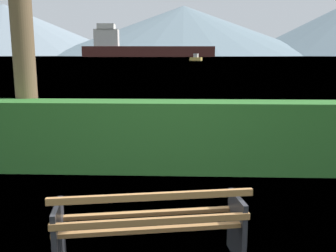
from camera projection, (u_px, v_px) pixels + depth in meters
name	position (u px, v px, depth m)	size (l,w,h in m)	color
water_surface	(183.00, 57.00, 304.25)	(620.00, 620.00, 0.00)	slate
park_bench	(151.00, 226.00, 3.75)	(1.96, 0.88, 0.87)	#A0703F
hedge_row	(165.00, 136.00, 6.84)	(13.55, 0.69, 1.29)	#2D6B28
cargo_ship_large	(139.00, 48.00, 302.52)	(105.89, 20.73, 25.76)	#471E19
tender_far	(196.00, 58.00, 122.21)	(4.15, 3.06, 2.33)	gold
distant_hills	(171.00, 29.00, 535.97)	(862.87, 389.88, 82.50)	gray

